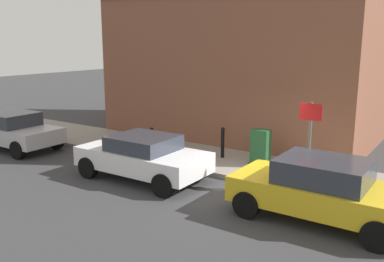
{
  "coord_description": "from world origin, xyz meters",
  "views": [
    {
      "loc": [
        -9.86,
        -4.86,
        4.02
      ],
      "look_at": [
        0.93,
        2.42,
        1.2
      ],
      "focal_mm": 39.21,
      "sensor_mm": 36.0,
      "label": 1
    }
  ],
  "objects_px": {
    "car_white": "(143,156)",
    "utility_cabinet": "(260,149)",
    "car_silver": "(10,129)",
    "bollard_near_cabinet": "(223,141)",
    "street_sign": "(310,132)",
    "bollard_far_kerb": "(152,142)",
    "car_yellow": "(321,189)"
  },
  "relations": [
    {
      "from": "car_white",
      "to": "utility_cabinet",
      "type": "xyz_separation_m",
      "value": [
        2.76,
        -2.48,
        -0.01
      ]
    },
    {
      "from": "car_white",
      "to": "car_silver",
      "type": "bearing_deg",
      "value": -0.23
    },
    {
      "from": "bollard_near_cabinet",
      "to": "street_sign",
      "type": "xyz_separation_m",
      "value": [
        -1.23,
        -3.34,
        0.96
      ]
    },
    {
      "from": "utility_cabinet",
      "to": "bollard_near_cabinet",
      "type": "bearing_deg",
      "value": 85.99
    },
    {
      "from": "car_white",
      "to": "street_sign",
      "type": "height_order",
      "value": "street_sign"
    },
    {
      "from": "bollard_near_cabinet",
      "to": "street_sign",
      "type": "bearing_deg",
      "value": -110.25
    },
    {
      "from": "bollard_near_cabinet",
      "to": "bollard_far_kerb",
      "type": "distance_m",
      "value": 2.38
    },
    {
      "from": "car_silver",
      "to": "car_white",
      "type": "bearing_deg",
      "value": 179.18
    },
    {
      "from": "car_yellow",
      "to": "utility_cabinet",
      "type": "bearing_deg",
      "value": -44.45
    },
    {
      "from": "street_sign",
      "to": "car_white",
      "type": "bearing_deg",
      "value": 110.41
    },
    {
      "from": "utility_cabinet",
      "to": "car_white",
      "type": "bearing_deg",
      "value": 138.1
    },
    {
      "from": "bollard_near_cabinet",
      "to": "street_sign",
      "type": "distance_m",
      "value": 3.68
    },
    {
      "from": "utility_cabinet",
      "to": "street_sign",
      "type": "xyz_separation_m",
      "value": [
        -1.13,
        -1.91,
        0.98
      ]
    },
    {
      "from": "car_yellow",
      "to": "bollard_near_cabinet",
      "type": "relative_size",
      "value": 3.79
    },
    {
      "from": "utility_cabinet",
      "to": "bollard_far_kerb",
      "type": "xyz_separation_m",
      "value": [
        -1.25,
        3.38,
        0.02
      ]
    },
    {
      "from": "utility_cabinet",
      "to": "bollard_far_kerb",
      "type": "relative_size",
      "value": 1.11
    },
    {
      "from": "bollard_far_kerb",
      "to": "street_sign",
      "type": "distance_m",
      "value": 5.38
    },
    {
      "from": "street_sign",
      "to": "car_silver",
      "type": "bearing_deg",
      "value": 98.48
    },
    {
      "from": "car_silver",
      "to": "bollard_far_kerb",
      "type": "relative_size",
      "value": 4.26
    },
    {
      "from": "car_yellow",
      "to": "car_silver",
      "type": "relative_size",
      "value": 0.89
    },
    {
      "from": "bollard_far_kerb",
      "to": "bollard_near_cabinet",
      "type": "bearing_deg",
      "value": -55.4
    },
    {
      "from": "bollard_near_cabinet",
      "to": "bollard_far_kerb",
      "type": "relative_size",
      "value": 1.0
    },
    {
      "from": "car_silver",
      "to": "street_sign",
      "type": "relative_size",
      "value": 1.92
    },
    {
      "from": "car_white",
      "to": "street_sign",
      "type": "xyz_separation_m",
      "value": [
        1.63,
        -4.39,
        0.97
      ]
    },
    {
      "from": "car_silver",
      "to": "bollard_far_kerb",
      "type": "bearing_deg",
      "value": -165.98
    },
    {
      "from": "car_yellow",
      "to": "street_sign",
      "type": "xyz_separation_m",
      "value": [
        1.61,
        0.85,
        0.91
      ]
    },
    {
      "from": "car_yellow",
      "to": "car_silver",
      "type": "height_order",
      "value": "car_yellow"
    },
    {
      "from": "car_yellow",
      "to": "car_silver",
      "type": "bearing_deg",
      "value": 0.53
    },
    {
      "from": "car_white",
      "to": "bollard_far_kerb",
      "type": "bearing_deg",
      "value": -59.46
    },
    {
      "from": "car_white",
      "to": "utility_cabinet",
      "type": "bearing_deg",
      "value": -132.21
    },
    {
      "from": "bollard_near_cabinet",
      "to": "car_white",
      "type": "bearing_deg",
      "value": 159.83
    },
    {
      "from": "bollard_far_kerb",
      "to": "street_sign",
      "type": "relative_size",
      "value": 0.45
    }
  ]
}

